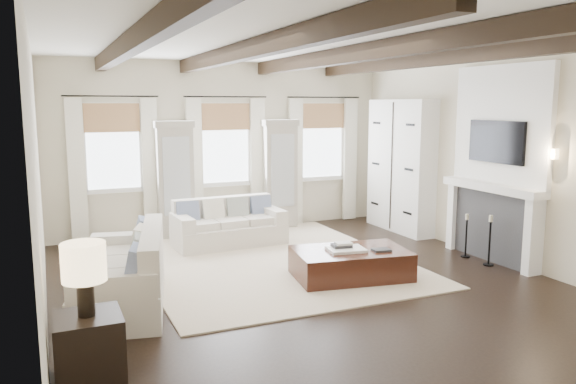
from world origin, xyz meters
name	(u,v)px	position (x,y,z in m)	size (l,w,h in m)	color
ground	(310,286)	(0.00, 0.00, 0.00)	(7.50, 7.50, 0.00)	black
room_shell	(330,140)	(0.75, 0.90, 1.89)	(6.54, 7.54, 3.22)	beige
area_rug	(270,261)	(-0.06, 1.32, 0.01)	(3.84, 4.63, 0.02)	beige
sofa_back	(228,227)	(-0.33, 2.58, 0.32)	(1.92, 0.94, 0.80)	silver
sofa_left	(127,275)	(-2.34, 0.25, 0.37)	(1.39, 2.29, 0.92)	silver
ottoman	(350,264)	(0.67, 0.08, 0.20)	(1.55, 0.97, 0.41)	black
tray	(346,249)	(0.58, 0.06, 0.43)	(0.50, 0.38, 0.04)	white
book_lower	(341,246)	(0.55, 0.13, 0.47)	(0.26, 0.20, 0.04)	#262628
book_upper	(344,243)	(0.57, 0.11, 0.50)	(0.22, 0.17, 0.03)	beige
book_loose	(381,250)	(1.02, -0.15, 0.42)	(0.24, 0.18, 0.03)	#262628
side_table_front	(89,347)	(-2.91, -1.52, 0.29)	(0.58, 0.58, 0.58)	black
lamp_front	(84,267)	(-2.91, -1.52, 1.03)	(0.38, 0.38, 0.65)	black
side_table_back	(168,219)	(-1.12, 3.74, 0.30)	(0.40, 0.40, 0.60)	black
lamp_back	(167,181)	(-1.12, 3.74, 1.02)	(0.36, 0.36, 0.62)	black
candlestick_near	(489,245)	(2.90, -0.21, 0.32)	(0.16, 0.16, 0.77)	black
candlestick_far	(466,239)	(2.90, 0.30, 0.29)	(0.14, 0.14, 0.70)	black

